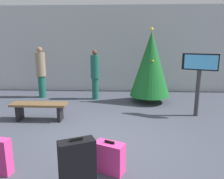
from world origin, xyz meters
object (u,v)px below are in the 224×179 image
waiting_bench (39,107)px  suitcase_3 (110,157)px  traveller_1 (41,71)px  traveller_0 (95,73)px  suitcase_0 (77,166)px  flight_info_kiosk (199,72)px  holiday_tree (151,64)px

waiting_bench → suitcase_3: size_ratio=2.74×
traveller_1 → suitcase_3: (2.87, -4.80, -0.76)m
traveller_0 → suitcase_0: traveller_0 is taller
flight_info_kiosk → traveller_0: bearing=151.0°
waiting_bench → suitcase_3: (2.03, -2.32, -0.11)m
flight_info_kiosk → suitcase_3: 3.86m
traveller_0 → suitcase_3: traveller_0 is taller
traveller_1 → suitcase_3: traveller_1 is taller
traveller_1 → suitcase_0: 5.86m
holiday_tree → traveller_0: bearing=171.1°
suitcase_3 → waiting_bench: bearing=131.2°
holiday_tree → suitcase_0: holiday_tree is taller
holiday_tree → suitcase_3: size_ratio=4.70×
traveller_1 → waiting_bench: bearing=-71.5°
traveller_0 → flight_info_kiosk: bearing=-29.0°
waiting_bench → traveller_0: traveller_0 is taller
holiday_tree → suitcase_0: (-1.60, -4.81, -0.95)m
traveller_1 → suitcase_0: size_ratio=2.34×
flight_info_kiosk → traveller_1: (-5.21, 1.91, -0.25)m
traveller_0 → holiday_tree: bearing=-8.9°
flight_info_kiosk → waiting_bench: flight_info_kiosk is taller
holiday_tree → suitcase_0: bearing=-108.4°
holiday_tree → traveller_1: holiday_tree is taller
traveller_0 → traveller_1: 2.08m
traveller_1 → suitcase_3: 5.65m
waiting_bench → traveller_1: (-0.83, 2.48, 0.65)m
waiting_bench → suitcase_3: 3.09m
waiting_bench → traveller_1: bearing=108.5°
flight_info_kiosk → traveller_1: size_ratio=0.93×
suitcase_3 → suitcase_0: bearing=-131.3°
traveller_1 → suitcase_0: bearing=-65.3°
holiday_tree → waiting_bench: holiday_tree is taller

